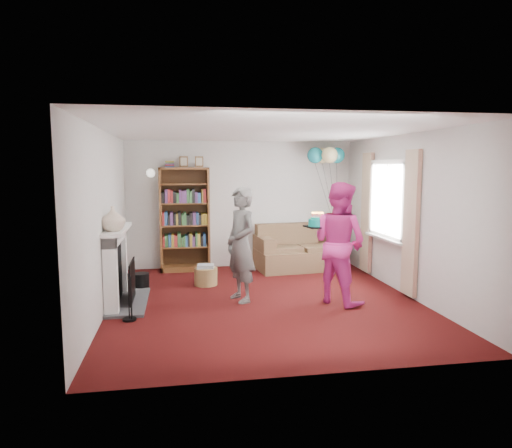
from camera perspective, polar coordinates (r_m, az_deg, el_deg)
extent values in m
plane|color=#370B08|center=(6.93, 1.04, -9.56)|extent=(5.00, 5.00, 0.00)
cube|color=silver|center=(9.15, -1.85, 2.47)|extent=(4.50, 0.02, 2.50)
cube|color=silver|center=(6.65, -18.46, 0.38)|extent=(0.02, 5.00, 2.50)
cube|color=silver|center=(7.43, 18.45, 1.05)|extent=(0.02, 5.00, 2.50)
cube|color=white|center=(6.66, 1.09, 11.57)|extent=(4.50, 5.00, 0.01)
cube|color=#3F3F42|center=(7.05, -15.70, -9.37)|extent=(0.55, 1.40, 0.04)
cube|color=white|center=(6.41, -17.71, -6.37)|extent=(0.18, 0.14, 1.06)
cube|color=white|center=(7.47, -16.54, -4.43)|extent=(0.18, 0.14, 1.06)
cube|color=white|center=(6.86, -17.22, -1.49)|extent=(0.18, 1.24, 0.16)
cube|color=white|center=(6.84, -17.00, -0.65)|extent=(0.28, 1.35, 0.05)
cube|color=black|center=(6.95, -17.23, -5.73)|extent=(0.10, 0.80, 0.86)
cube|color=black|center=(6.96, -15.21, -6.92)|extent=(0.02, 0.70, 0.60)
cylinder|color=black|center=(6.21, -15.63, -8.73)|extent=(0.18, 0.18, 0.64)
cylinder|color=black|center=(7.77, -14.15, -6.93)|extent=(0.26, 0.26, 0.26)
cube|color=white|center=(7.91, 16.31, 7.46)|extent=(0.08, 1.30, 0.08)
cube|color=white|center=(7.99, 16.00, -1.53)|extent=(0.08, 1.30, 0.08)
cube|color=white|center=(7.94, 16.35, 2.94)|extent=(0.01, 1.15, 1.20)
cube|color=white|center=(7.99, 15.80, -1.75)|extent=(0.14, 1.32, 0.04)
cube|color=#C1B892|center=(7.22, 18.81, 0.07)|extent=(0.07, 0.38, 2.20)
cube|color=#C1B892|center=(8.69, 13.69, 1.37)|extent=(0.07, 0.38, 2.20)
cylinder|color=gold|center=(8.99, -13.01, 6.37)|extent=(0.04, 0.12, 0.04)
sphere|color=white|center=(8.90, -13.04, 6.23)|extent=(0.16, 0.16, 0.16)
cube|color=#472B14|center=(9.04, -8.91, 0.70)|extent=(0.94, 0.04, 1.98)
cube|color=brown|center=(8.86, -11.80, 0.50)|extent=(0.04, 0.42, 1.98)
cube|color=brown|center=(8.87, -5.98, 0.62)|extent=(0.04, 0.42, 1.98)
cube|color=brown|center=(8.79, -9.01, 6.87)|extent=(0.94, 0.42, 0.04)
cube|color=brown|center=(9.00, -8.77, -5.41)|extent=(0.94, 0.42, 0.10)
cube|color=brown|center=(8.92, -8.83, -2.77)|extent=(0.86, 0.38, 0.03)
cube|color=brown|center=(8.86, -8.88, -0.11)|extent=(0.86, 0.38, 0.02)
cube|color=brown|center=(8.82, -8.93, 2.59)|extent=(0.86, 0.38, 0.02)
cube|color=brown|center=(8.80, -8.97, 4.96)|extent=(0.86, 0.38, 0.02)
cube|color=maroon|center=(8.78, -10.74, 7.36)|extent=(0.16, 0.22, 0.12)
cube|color=brown|center=(8.85, -9.03, 7.71)|extent=(0.16, 0.02, 0.20)
cube|color=brown|center=(8.85, -7.12, 7.74)|extent=(0.16, 0.02, 0.20)
cube|color=brown|center=(9.01, 5.44, -4.41)|extent=(1.65, 0.87, 0.39)
cube|color=brown|center=(9.25, 4.96, -1.96)|extent=(1.65, 0.24, 0.68)
cube|color=brown|center=(8.82, 1.02, -3.35)|extent=(0.24, 0.82, 0.53)
cube|color=brown|center=(9.18, 9.72, -3.03)|extent=(0.24, 0.82, 0.53)
cube|color=brown|center=(8.80, 3.27, -3.18)|extent=(0.70, 0.57, 0.12)
cube|color=brown|center=(8.99, 7.87, -3.02)|extent=(0.70, 0.57, 0.12)
cylinder|color=#9A7847|center=(7.83, -6.29, -6.53)|extent=(0.39, 0.39, 0.29)
cube|color=beige|center=(7.79, -6.31, -5.27)|extent=(0.27, 0.22, 0.06)
imported|color=black|center=(6.75, -1.89, -2.61)|extent=(0.61, 0.72, 1.70)
imported|color=#CA2880|center=(6.78, 10.36, -2.34)|extent=(1.03, 1.09, 1.78)
cube|color=black|center=(6.75, 7.67, -0.34)|extent=(0.32, 0.32, 0.02)
cylinder|color=#0C8E80|center=(6.74, 7.68, 0.17)|extent=(0.27, 0.27, 0.10)
cylinder|color=#0C8E80|center=(6.74, 7.69, 0.68)|extent=(0.20, 0.20, 0.04)
cylinder|color=#F26B83|center=(6.76, 8.35, 0.98)|extent=(0.01, 0.01, 0.09)
sphere|color=orange|center=(6.75, 8.36, 1.40)|extent=(0.02, 0.02, 0.02)
cylinder|color=#F26B83|center=(6.79, 8.22, 1.01)|extent=(0.01, 0.01, 0.09)
sphere|color=orange|center=(6.78, 8.23, 1.43)|extent=(0.02, 0.02, 0.02)
cylinder|color=#F26B83|center=(6.81, 8.01, 1.03)|extent=(0.01, 0.01, 0.09)
sphere|color=orange|center=(6.80, 8.02, 1.45)|extent=(0.02, 0.02, 0.02)
cylinder|color=#F26B83|center=(6.81, 7.76, 1.04)|extent=(0.01, 0.01, 0.09)
sphere|color=orange|center=(6.81, 7.77, 1.46)|extent=(0.02, 0.02, 0.02)
cylinder|color=#F26B83|center=(6.81, 7.50, 1.04)|extent=(0.01, 0.01, 0.09)
sphere|color=orange|center=(6.81, 7.50, 1.46)|extent=(0.02, 0.02, 0.02)
cylinder|color=#F26B83|center=(6.80, 7.26, 1.03)|extent=(0.01, 0.01, 0.09)
sphere|color=orange|center=(6.79, 7.27, 1.45)|extent=(0.02, 0.02, 0.02)
cylinder|color=#F26B83|center=(6.77, 7.09, 1.02)|extent=(0.01, 0.01, 0.09)
sphere|color=orange|center=(6.77, 7.10, 1.44)|extent=(0.02, 0.02, 0.02)
cylinder|color=#F26B83|center=(6.74, 7.02, 0.99)|extent=(0.01, 0.01, 0.09)
sphere|color=orange|center=(6.74, 7.02, 1.41)|extent=(0.02, 0.02, 0.02)
cylinder|color=#F26B83|center=(6.71, 7.04, 0.96)|extent=(0.01, 0.01, 0.09)
sphere|color=orange|center=(6.71, 7.05, 1.39)|extent=(0.02, 0.02, 0.02)
cylinder|color=#F26B83|center=(6.68, 7.17, 0.93)|extent=(0.01, 0.01, 0.09)
sphere|color=orange|center=(6.68, 7.17, 1.36)|extent=(0.02, 0.02, 0.02)
cylinder|color=#F26B83|center=(6.66, 7.37, 0.91)|extent=(0.01, 0.01, 0.09)
sphere|color=orange|center=(6.66, 7.38, 1.34)|extent=(0.02, 0.02, 0.02)
cylinder|color=#F26B83|center=(6.65, 7.63, 0.90)|extent=(0.01, 0.01, 0.09)
sphere|color=orange|center=(6.65, 7.64, 1.33)|extent=(0.02, 0.02, 0.02)
cylinder|color=#F26B83|center=(6.66, 7.90, 0.90)|extent=(0.01, 0.01, 0.09)
sphere|color=orange|center=(6.65, 7.91, 1.33)|extent=(0.02, 0.02, 0.02)
cylinder|color=#F26B83|center=(6.67, 8.14, 0.91)|extent=(0.01, 0.01, 0.09)
sphere|color=orange|center=(6.67, 8.15, 1.34)|extent=(0.02, 0.02, 0.02)
cylinder|color=#F26B83|center=(6.70, 8.31, 0.93)|extent=(0.01, 0.01, 0.09)
sphere|color=orange|center=(6.69, 8.31, 1.35)|extent=(0.02, 0.02, 0.02)
cylinder|color=#F26B83|center=(6.73, 8.38, 0.95)|extent=(0.01, 0.01, 0.09)
sphere|color=orange|center=(6.72, 8.39, 1.38)|extent=(0.02, 0.02, 0.02)
sphere|color=#3F3F3F|center=(8.95, 10.18, -1.49)|extent=(0.02, 0.02, 0.02)
sphere|color=teal|center=(9.17, 10.06, 8.45)|extent=(0.31, 0.31, 0.31)
sphere|color=#D9C884|center=(9.31, 8.31, 8.46)|extent=(0.31, 0.31, 0.31)
sphere|color=teal|center=(9.03, 7.40, 8.52)|extent=(0.31, 0.31, 0.31)
sphere|color=#D9C884|center=(8.89, 9.19, 8.51)|extent=(0.31, 0.31, 0.31)
imported|color=beige|center=(6.47, -17.46, 0.64)|extent=(0.41, 0.41, 0.34)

